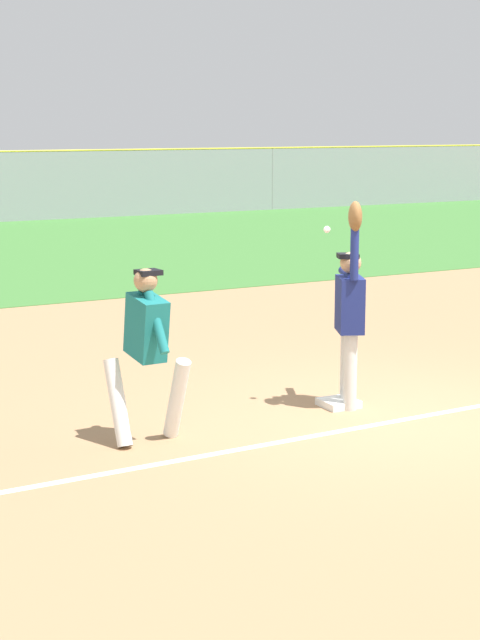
# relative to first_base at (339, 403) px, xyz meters

# --- Properties ---
(ground_plane) EXTENTS (74.08, 74.08, 0.00)m
(ground_plane) POSITION_rel_first_base_xyz_m (0.18, -0.51, -0.04)
(ground_plane) COLOR #A37A54
(chalk_foul_line) EXTENTS (12.00, 0.46, 0.01)m
(chalk_foul_line) POSITION_rel_first_base_xyz_m (-4.00, -0.90, -0.04)
(chalk_foul_line) COLOR white
(chalk_foul_line) RESTS_ON ground_plane
(first_base) EXTENTS (0.39, 0.39, 0.08)m
(first_base) POSITION_rel_first_base_xyz_m (0.00, 0.00, 0.00)
(first_base) COLOR white
(first_base) RESTS_ON ground_plane
(fielder) EXTENTS (0.48, 0.86, 2.28)m
(fielder) POSITION_rel_first_base_xyz_m (0.06, -0.09, 1.08)
(fielder) COLOR silver
(fielder) RESTS_ON ground_plane
(runner) EXTENTS (0.74, 0.84, 1.72)m
(runner) POSITION_rel_first_base_xyz_m (-2.38, -0.20, 0.96)
(runner) COLOR white
(runner) RESTS_ON ground_plane
(baseball) EXTENTS (0.07, 0.07, 0.07)m
(baseball) POSITION_rel_first_base_xyz_m (-0.18, 0.02, 1.92)
(baseball) COLOR white
(parked_car_black) EXTENTS (4.58, 2.48, 1.25)m
(parked_car_black) POSITION_rel_first_base_xyz_m (4.33, 26.57, 0.63)
(parked_car_black) COLOR black
(parked_car_black) RESTS_ON ground_plane
(parked_car_red) EXTENTS (4.41, 2.14, 1.25)m
(parked_car_red) POSITION_rel_first_base_xyz_m (10.04, 26.11, 0.63)
(parked_car_red) COLOR #B21E1E
(parked_car_red) RESTS_ON ground_plane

